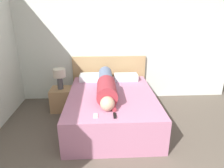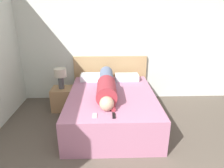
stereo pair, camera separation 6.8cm
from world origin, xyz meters
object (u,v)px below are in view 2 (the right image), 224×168
(nightstand, at_px, (63,99))
(cell_phone, at_px, (95,116))
(bed, at_px, (112,108))
(person_lying, at_px, (107,86))
(pillow_near_headboard, at_px, (93,77))
(pillow_second, at_px, (127,77))
(tv_remote, at_px, (114,115))
(table_lamp, at_px, (60,75))

(nightstand, xyz_separation_m, cell_phone, (0.76, -1.36, 0.35))
(bed, distance_m, person_lying, 0.45)
(bed, xyz_separation_m, nightstand, (-1.03, 0.57, -0.05))
(pillow_near_headboard, bearing_deg, pillow_second, 0.00)
(person_lying, height_order, cell_phone, person_lying)
(person_lying, bearing_deg, nightstand, 150.19)
(person_lying, distance_m, pillow_second, 0.86)
(cell_phone, bearing_deg, bed, 71.08)
(pillow_near_headboard, bearing_deg, cell_phone, -85.91)
(nightstand, height_order, pillow_near_headboard, pillow_near_headboard)
(pillow_near_headboard, xyz_separation_m, cell_phone, (0.11, -1.56, -0.06))
(nightstand, relative_size, pillow_second, 0.95)
(pillow_near_headboard, distance_m, pillow_second, 0.73)
(nightstand, bearing_deg, pillow_near_headboard, 16.71)
(pillow_near_headboard, relative_size, pillow_second, 1.05)
(bed, distance_m, pillow_second, 0.92)
(person_lying, bearing_deg, cell_phone, -102.10)
(nightstand, distance_m, pillow_near_headboard, 0.79)
(tv_remote, bearing_deg, table_lamp, 126.84)
(table_lamp, relative_size, pillow_second, 0.86)
(table_lamp, relative_size, cell_phone, 3.29)
(person_lying, bearing_deg, pillow_second, 58.76)
(table_lamp, xyz_separation_m, pillow_near_headboard, (0.65, 0.19, -0.12))
(nightstand, relative_size, person_lying, 0.29)
(pillow_second, bearing_deg, cell_phone, -111.73)
(pillow_second, distance_m, cell_phone, 1.68)
(bed, height_order, tv_remote, tv_remote)
(bed, height_order, table_lamp, table_lamp)
(pillow_near_headboard, height_order, tv_remote, pillow_near_headboard)
(bed, height_order, pillow_second, pillow_second)
(pillow_near_headboard, height_order, pillow_second, pillow_near_headboard)
(person_lying, distance_m, cell_phone, 0.86)
(pillow_near_headboard, distance_m, cell_phone, 1.56)
(table_lamp, bearing_deg, cell_phone, -60.88)
(nightstand, height_order, cell_phone, cell_phone)
(table_lamp, bearing_deg, tv_remote, -53.16)
(pillow_near_headboard, bearing_deg, person_lying, -68.47)
(bed, height_order, person_lying, person_lying)
(table_lamp, relative_size, person_lying, 0.26)
(table_lamp, distance_m, pillow_near_headboard, 0.69)
(nightstand, distance_m, cell_phone, 1.60)
(person_lying, height_order, tv_remote, person_lying)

